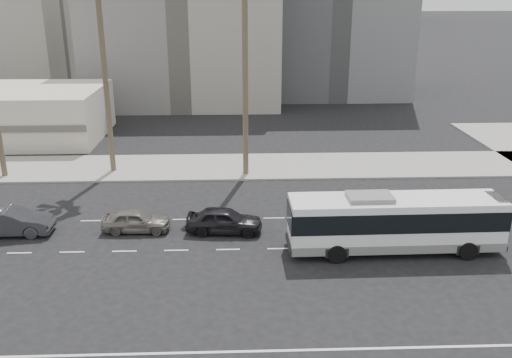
{
  "coord_description": "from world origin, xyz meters",
  "views": [
    {
      "loc": [
        -5.42,
        -28.69,
        14.4
      ],
      "look_at": [
        -4.21,
        4.0,
        2.95
      ],
      "focal_mm": 38.31,
      "sensor_mm": 36.0,
      "label": 1
    }
  ],
  "objects_px": {
    "city_bus": "(395,221)",
    "car_c": "(9,222)",
    "car_a": "(224,220)",
    "car_b": "(136,220)"
  },
  "relations": [
    {
      "from": "city_bus",
      "to": "car_c",
      "type": "height_order",
      "value": "city_bus"
    },
    {
      "from": "car_a",
      "to": "car_b",
      "type": "height_order",
      "value": "car_a"
    },
    {
      "from": "city_bus",
      "to": "car_a",
      "type": "relative_size",
      "value": 2.59
    },
    {
      "from": "city_bus",
      "to": "car_a",
      "type": "height_order",
      "value": "city_bus"
    },
    {
      "from": "car_c",
      "to": "car_b",
      "type": "bearing_deg",
      "value": -90.08
    },
    {
      "from": "city_bus",
      "to": "car_c",
      "type": "relative_size",
      "value": 2.35
    },
    {
      "from": "car_c",
      "to": "car_a",
      "type": "bearing_deg",
      "value": -92.25
    },
    {
      "from": "city_bus",
      "to": "car_b",
      "type": "height_order",
      "value": "city_bus"
    },
    {
      "from": "city_bus",
      "to": "car_b",
      "type": "bearing_deg",
      "value": 167.16
    },
    {
      "from": "car_a",
      "to": "city_bus",
      "type": "bearing_deg",
      "value": -101.43
    }
  ]
}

